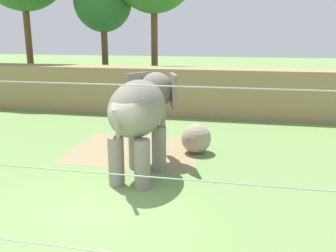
% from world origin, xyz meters
% --- Properties ---
extents(ground_plane, '(120.00, 120.00, 0.00)m').
position_xyz_m(ground_plane, '(0.00, 0.00, 0.00)').
color(ground_plane, '#6B8E4C').
extents(dirt_patch, '(4.80, 3.92, 0.01)m').
position_xyz_m(dirt_patch, '(-0.39, 4.86, 0.00)').
color(dirt_patch, '#937F5B').
rests_on(dirt_patch, ground).
extents(embankment_wall, '(36.00, 1.80, 2.47)m').
position_xyz_m(embankment_wall, '(0.00, 11.43, 1.24)').
color(embankment_wall, '#997F56').
rests_on(embankment_wall, ground).
extents(elephant, '(1.81, 4.07, 3.02)m').
position_xyz_m(elephant, '(0.49, 2.63, 2.00)').
color(elephant, gray).
rests_on(elephant, ground).
extents(enrichment_ball, '(1.08, 1.08, 1.08)m').
position_xyz_m(enrichment_ball, '(1.85, 5.00, 0.54)').
color(enrichment_ball, gray).
rests_on(enrichment_ball, ground).
extents(cable_fence, '(11.10, 0.19, 3.66)m').
position_xyz_m(cable_fence, '(0.00, -2.53, 1.84)').
color(cable_fence, brown).
rests_on(cable_fence, ground).
extents(tree_behind_wall, '(3.90, 3.90, 8.38)m').
position_xyz_m(tree_behind_wall, '(-6.09, 16.81, 6.28)').
color(tree_behind_wall, brown).
rests_on(tree_behind_wall, ground).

